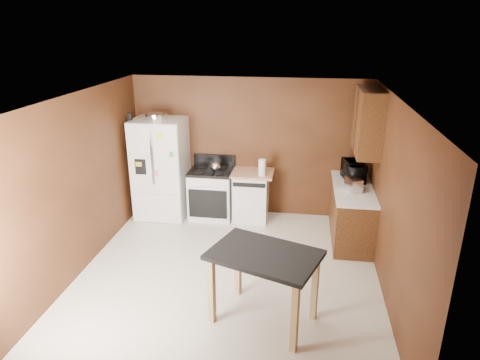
% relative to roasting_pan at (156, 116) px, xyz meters
% --- Properties ---
extents(floor, '(4.50, 4.50, 0.00)m').
position_rel_roasting_pan_xyz_m(floor, '(1.58, -1.91, -1.85)').
color(floor, beige).
rests_on(floor, ground).
extents(ceiling, '(4.50, 4.50, 0.00)m').
position_rel_roasting_pan_xyz_m(ceiling, '(1.58, -1.91, 0.65)').
color(ceiling, white).
rests_on(ceiling, ground).
extents(wall_back, '(4.20, 0.00, 4.20)m').
position_rel_roasting_pan_xyz_m(wall_back, '(1.58, 0.34, -0.60)').
color(wall_back, '#552A16').
rests_on(wall_back, ground).
extents(wall_front, '(4.20, 0.00, 4.20)m').
position_rel_roasting_pan_xyz_m(wall_front, '(1.58, -4.16, -0.60)').
color(wall_front, '#552A16').
rests_on(wall_front, ground).
extents(wall_left, '(0.00, 4.50, 4.50)m').
position_rel_roasting_pan_xyz_m(wall_left, '(-0.52, -1.91, -0.60)').
color(wall_left, '#552A16').
rests_on(wall_left, ground).
extents(wall_right, '(0.00, 4.50, 4.50)m').
position_rel_roasting_pan_xyz_m(wall_right, '(3.68, -1.91, -0.60)').
color(wall_right, '#552A16').
rests_on(wall_right, ground).
extents(roasting_pan, '(0.39, 0.39, 0.10)m').
position_rel_roasting_pan_xyz_m(roasting_pan, '(0.00, 0.00, 0.00)').
color(roasting_pan, silver).
rests_on(roasting_pan, refrigerator).
extents(pen_cup, '(0.08, 0.08, 0.12)m').
position_rel_roasting_pan_xyz_m(pen_cup, '(-0.41, -0.18, 0.01)').
color(pen_cup, black).
rests_on(pen_cup, refrigerator).
extents(kettle, '(0.18, 0.18, 0.18)m').
position_rel_roasting_pan_xyz_m(kettle, '(1.04, -0.05, -0.86)').
color(kettle, silver).
rests_on(kettle, gas_range).
extents(paper_towel, '(0.16, 0.16, 0.29)m').
position_rel_roasting_pan_xyz_m(paper_towel, '(1.87, -0.12, -0.81)').
color(paper_towel, white).
rests_on(paper_towel, dishwasher).
extents(green_canister, '(0.13, 0.13, 0.11)m').
position_rel_roasting_pan_xyz_m(green_canister, '(1.87, 0.11, -0.90)').
color(green_canister, '#3A9950').
rests_on(green_canister, dishwasher).
extents(toaster, '(0.27, 0.33, 0.21)m').
position_rel_roasting_pan_xyz_m(toaster, '(3.35, -0.63, -0.84)').
color(toaster, silver).
rests_on(toaster, right_cabinets).
extents(microwave, '(0.46, 0.59, 0.29)m').
position_rel_roasting_pan_xyz_m(microwave, '(3.39, -0.12, -0.80)').
color(microwave, black).
rests_on(microwave, right_cabinets).
extents(refrigerator, '(0.90, 0.80, 1.80)m').
position_rel_roasting_pan_xyz_m(refrigerator, '(0.03, -0.04, -0.95)').
color(refrigerator, white).
rests_on(refrigerator, ground).
extents(gas_range, '(0.76, 0.68, 1.10)m').
position_rel_roasting_pan_xyz_m(gas_range, '(0.94, 0.02, -1.39)').
color(gas_range, white).
rests_on(gas_range, ground).
extents(dishwasher, '(0.78, 0.63, 0.89)m').
position_rel_roasting_pan_xyz_m(dishwasher, '(1.66, 0.04, -1.40)').
color(dishwasher, white).
rests_on(dishwasher, ground).
extents(right_cabinets, '(0.63, 1.58, 2.45)m').
position_rel_roasting_pan_xyz_m(right_cabinets, '(3.42, -0.43, -0.94)').
color(right_cabinets, brown).
rests_on(right_cabinets, ground).
extents(island, '(1.42, 1.18, 0.91)m').
position_rel_roasting_pan_xyz_m(island, '(2.17, -2.77, -1.08)').
color(island, black).
rests_on(island, ground).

